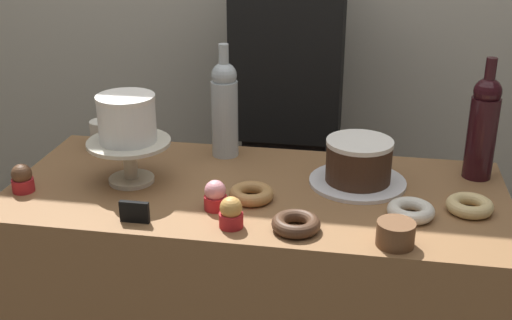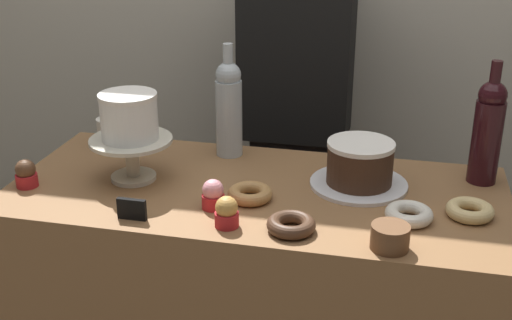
# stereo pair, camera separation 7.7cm
# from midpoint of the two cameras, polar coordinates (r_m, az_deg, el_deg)

# --- Properties ---
(cake_stand_pedestal) EXTENTS (0.22, 0.22, 0.12)m
(cake_stand_pedestal) POSITION_cam_midpoint_polar(r_m,az_deg,el_deg) (1.75, -12.09, 0.51)
(cake_stand_pedestal) COLOR beige
(cake_stand_pedestal) RESTS_ON display_counter
(white_layer_cake) EXTENTS (0.15, 0.15, 0.12)m
(white_layer_cake) POSITION_cam_midpoint_polar(r_m,az_deg,el_deg) (1.72, -12.36, 3.52)
(white_layer_cake) COLOR white
(white_layer_cake) RESTS_ON cake_stand_pedestal
(silver_serving_platter) EXTENTS (0.25, 0.25, 0.01)m
(silver_serving_platter) POSITION_cam_midpoint_polar(r_m,az_deg,el_deg) (1.75, 7.49, -1.89)
(silver_serving_platter) COLOR white
(silver_serving_platter) RESTS_ON display_counter
(chocolate_round_cake) EXTENTS (0.17, 0.17, 0.11)m
(chocolate_round_cake) POSITION_cam_midpoint_polar(r_m,az_deg,el_deg) (1.72, 7.60, -0.05)
(chocolate_round_cake) COLOR #3D2619
(chocolate_round_cake) RESTS_ON silver_serving_platter
(wine_bottle_clear) EXTENTS (0.08, 0.08, 0.33)m
(wine_bottle_clear) POSITION_cam_midpoint_polar(r_m,az_deg,el_deg) (1.87, -3.91, 4.55)
(wine_bottle_clear) COLOR #B2BCC1
(wine_bottle_clear) RESTS_ON display_counter
(wine_bottle_dark_red) EXTENTS (0.08, 0.08, 0.33)m
(wine_bottle_dark_red) POSITION_cam_midpoint_polar(r_m,az_deg,el_deg) (1.81, 17.84, 2.80)
(wine_bottle_dark_red) COLOR black
(wine_bottle_dark_red) RESTS_ON display_counter
(cupcake_chocolate) EXTENTS (0.06, 0.06, 0.07)m
(cupcake_chocolate) POSITION_cam_midpoint_polar(r_m,az_deg,el_deg) (1.79, -20.69, -1.53)
(cupcake_chocolate) COLOR red
(cupcake_chocolate) RESTS_ON display_counter
(cupcake_caramel) EXTENTS (0.06, 0.06, 0.07)m
(cupcake_caramel) POSITION_cam_midpoint_polar(r_m,az_deg,el_deg) (1.51, -3.64, -4.61)
(cupcake_caramel) COLOR red
(cupcake_caramel) RESTS_ON display_counter
(cupcake_strawberry) EXTENTS (0.06, 0.06, 0.07)m
(cupcake_strawberry) POSITION_cam_midpoint_polar(r_m,az_deg,el_deg) (1.59, -4.92, -3.11)
(cupcake_strawberry) COLOR red
(cupcake_strawberry) RESTS_ON display_counter
(donut_chocolate) EXTENTS (0.11, 0.11, 0.03)m
(donut_chocolate) POSITION_cam_midpoint_polar(r_m,az_deg,el_deg) (1.50, 1.99, -5.54)
(donut_chocolate) COLOR #472D1E
(donut_chocolate) RESTS_ON display_counter
(donut_maple) EXTENTS (0.11, 0.11, 0.03)m
(donut_maple) POSITION_cam_midpoint_polar(r_m,az_deg,el_deg) (1.64, -1.59, -2.96)
(donut_maple) COLOR #B27F47
(donut_maple) RESTS_ON display_counter
(donut_sugar) EXTENTS (0.11, 0.11, 0.03)m
(donut_sugar) POSITION_cam_midpoint_polar(r_m,az_deg,el_deg) (1.59, 11.86, -4.31)
(donut_sugar) COLOR silver
(donut_sugar) RESTS_ON display_counter
(donut_glazed) EXTENTS (0.11, 0.11, 0.03)m
(donut_glazed) POSITION_cam_midpoint_polar(r_m,az_deg,el_deg) (1.65, 16.69, -3.81)
(donut_glazed) COLOR #E0C17F
(donut_glazed) RESTS_ON display_counter
(cookie_stack) EXTENTS (0.08, 0.08, 0.05)m
(cookie_stack) POSITION_cam_midpoint_polar(r_m,az_deg,el_deg) (1.46, 10.47, -6.29)
(cookie_stack) COLOR brown
(cookie_stack) RESTS_ON display_counter
(price_sign_chalkboard) EXTENTS (0.07, 0.01, 0.05)m
(price_sign_chalkboard) POSITION_cam_midpoint_polar(r_m,az_deg,el_deg) (1.56, -11.84, -4.43)
(price_sign_chalkboard) COLOR black
(price_sign_chalkboard) RESTS_ON display_counter
(coffee_cup_ceramic) EXTENTS (0.08, 0.08, 0.08)m
(coffee_cup_ceramic) POSITION_cam_midpoint_polar(r_m,az_deg,el_deg) (2.01, -14.10, 2.12)
(coffee_cup_ceramic) COLOR silver
(coffee_cup_ceramic) RESTS_ON display_counter
(barista_figure) EXTENTS (0.36, 0.22, 1.60)m
(barista_figure) POSITION_cam_midpoint_polar(r_m,az_deg,el_deg) (2.28, 1.78, 2.10)
(barista_figure) COLOR black
(barista_figure) RESTS_ON ground_plane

